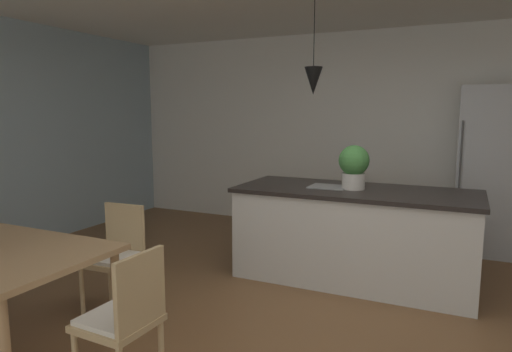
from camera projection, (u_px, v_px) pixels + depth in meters
The scene contains 8 objects.
ground_plane at pixel (331, 348), 3.19m from camera, with size 10.00×8.40×0.04m, color brown.
wall_back_kitchen at pixel (402, 134), 5.92m from camera, with size 10.00×0.12×2.70m, color white.
chair_far_right at pixel (116, 254), 3.72m from camera, with size 0.42×0.42×0.87m.
chair_kitchen_end at pixel (124, 317), 2.57m from camera, with size 0.42×0.42×0.87m.
kitchen_island at pixel (354, 233), 4.38m from camera, with size 2.27×0.96×0.91m.
refrigerator at pixel (488, 171), 5.19m from camera, with size 0.65×0.67×1.93m.
pendant_over_island_main at pixel (313, 81), 4.36m from camera, with size 0.18×0.18×0.90m.
potted_plant_on_island at pixel (354, 165), 4.30m from camera, with size 0.29×0.29×0.42m.
Camera 1 is at (0.78, -2.93, 1.64)m, focal length 31.58 mm.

